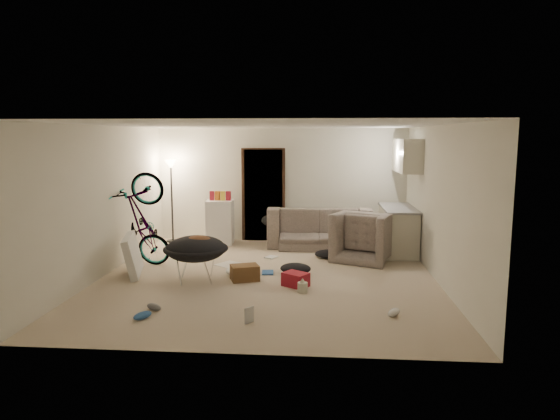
# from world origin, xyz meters

# --- Properties ---
(floor) EXTENTS (5.50, 6.00, 0.02)m
(floor) POSITION_xyz_m (0.00, 0.00, -0.01)
(floor) COLOR beige
(floor) RESTS_ON ground
(ceiling) EXTENTS (5.50, 6.00, 0.02)m
(ceiling) POSITION_xyz_m (0.00, 0.00, 2.51)
(ceiling) COLOR white
(ceiling) RESTS_ON wall_back
(wall_back) EXTENTS (5.50, 0.02, 2.50)m
(wall_back) POSITION_xyz_m (0.00, 3.01, 1.25)
(wall_back) COLOR silver
(wall_back) RESTS_ON floor
(wall_front) EXTENTS (5.50, 0.02, 2.50)m
(wall_front) POSITION_xyz_m (0.00, -3.01, 1.25)
(wall_front) COLOR silver
(wall_front) RESTS_ON floor
(wall_left) EXTENTS (0.02, 6.00, 2.50)m
(wall_left) POSITION_xyz_m (-2.76, 0.00, 1.25)
(wall_left) COLOR silver
(wall_left) RESTS_ON floor
(wall_right) EXTENTS (0.02, 6.00, 2.50)m
(wall_right) POSITION_xyz_m (2.76, 0.00, 1.25)
(wall_right) COLOR silver
(wall_right) RESTS_ON floor
(doorway) EXTENTS (0.85, 0.10, 2.04)m
(doorway) POSITION_xyz_m (-0.40, 2.97, 1.02)
(doorway) COLOR black
(doorway) RESTS_ON floor
(door_trim) EXTENTS (0.97, 0.04, 2.10)m
(door_trim) POSITION_xyz_m (-0.40, 2.94, 1.02)
(door_trim) COLOR #311D11
(door_trim) RESTS_ON floor
(floor_lamp) EXTENTS (0.28, 0.28, 1.81)m
(floor_lamp) POSITION_xyz_m (-2.40, 2.65, 1.31)
(floor_lamp) COLOR black
(floor_lamp) RESTS_ON floor
(kitchen_counter) EXTENTS (0.60, 1.50, 0.88)m
(kitchen_counter) POSITION_xyz_m (2.43, 2.00, 0.44)
(kitchen_counter) COLOR beige
(kitchen_counter) RESTS_ON floor
(counter_top) EXTENTS (0.64, 1.54, 0.04)m
(counter_top) POSITION_xyz_m (2.43, 2.00, 0.90)
(counter_top) COLOR gray
(counter_top) RESTS_ON kitchen_counter
(kitchen_uppers) EXTENTS (0.38, 1.40, 0.65)m
(kitchen_uppers) POSITION_xyz_m (2.56, 2.00, 1.95)
(kitchen_uppers) COLOR beige
(kitchen_uppers) RESTS_ON wall_right
(sofa) EXTENTS (2.18, 0.91, 0.63)m
(sofa) POSITION_xyz_m (0.84, 2.45, 0.32)
(sofa) COLOR #363E36
(sofa) RESTS_ON floor
(armchair) EXTENTS (1.32, 1.25, 0.68)m
(armchair) POSITION_xyz_m (1.76, 1.41, 0.34)
(armchair) COLOR #363E36
(armchair) RESTS_ON floor
(bicycle) EXTENTS (1.78, 0.86, 1.00)m
(bicycle) POSITION_xyz_m (-2.30, 0.51, 0.46)
(bicycle) COLOR black
(bicycle) RESTS_ON floor
(book_asset) EXTENTS (0.26, 0.25, 0.02)m
(book_asset) POSITION_xyz_m (-0.07, -2.16, 0.01)
(book_asset) COLOR maroon
(book_asset) RESTS_ON floor
(mini_fridge) EXTENTS (0.59, 0.59, 0.95)m
(mini_fridge) POSITION_xyz_m (-1.31, 2.55, 0.48)
(mini_fridge) COLOR white
(mini_fridge) RESTS_ON floor
(snack_box_0) EXTENTS (0.11, 0.08, 0.30)m
(snack_box_0) POSITION_xyz_m (-1.48, 2.55, 1.00)
(snack_box_0) COLOR maroon
(snack_box_0) RESTS_ON mini_fridge
(snack_box_1) EXTENTS (0.12, 0.09, 0.30)m
(snack_box_1) POSITION_xyz_m (-1.36, 2.55, 1.00)
(snack_box_1) COLOR #C06218
(snack_box_1) RESTS_ON mini_fridge
(snack_box_2) EXTENTS (0.11, 0.08, 0.30)m
(snack_box_2) POSITION_xyz_m (-1.24, 2.55, 1.00)
(snack_box_2) COLOR gold
(snack_box_2) RESTS_ON mini_fridge
(snack_box_3) EXTENTS (0.11, 0.08, 0.30)m
(snack_box_3) POSITION_xyz_m (-1.12, 2.55, 1.00)
(snack_box_3) COLOR maroon
(snack_box_3) RESTS_ON mini_fridge
(saucer_chair) EXTENTS (1.04, 1.04, 0.74)m
(saucer_chair) POSITION_xyz_m (-1.13, -0.33, 0.44)
(saucer_chair) COLOR silver
(saucer_chair) RESTS_ON floor
(hoodie) EXTENTS (0.55, 0.48, 0.22)m
(hoodie) POSITION_xyz_m (-1.08, -0.36, 0.64)
(hoodie) COLOR #58331E
(hoodie) RESTS_ON saucer_chair
(sofa_drape) EXTENTS (0.64, 0.56, 0.28)m
(sofa_drape) POSITION_xyz_m (-0.11, 2.45, 0.54)
(sofa_drape) COLOR black
(sofa_drape) RESTS_ON sofa
(tv_box) EXTENTS (0.51, 1.05, 0.68)m
(tv_box) POSITION_xyz_m (-2.30, -0.02, 0.34)
(tv_box) COLOR silver
(tv_box) RESTS_ON floor
(drink_case_a) EXTENTS (0.52, 0.45, 0.25)m
(drink_case_a) POSITION_xyz_m (-0.36, -0.23, 0.13)
(drink_case_a) COLOR brown
(drink_case_a) RESTS_ON floor
(drink_case_b) EXTENTS (0.46, 0.44, 0.22)m
(drink_case_b) POSITION_xyz_m (0.49, -0.49, 0.11)
(drink_case_b) COLOR maroon
(drink_case_b) RESTS_ON floor
(juicer) EXTENTS (0.15, 0.15, 0.22)m
(juicer) POSITION_xyz_m (0.60, -0.79, 0.09)
(juicer) COLOR beige
(juicer) RESTS_ON floor
(newspaper) EXTENTS (0.70, 0.67, 0.01)m
(newspaper) POSITION_xyz_m (-0.72, 0.70, 0.00)
(newspaper) COLOR silver
(newspaper) RESTS_ON floor
(book_blue) EXTENTS (0.22, 0.28, 0.03)m
(book_blue) POSITION_xyz_m (-0.03, 0.22, 0.01)
(book_blue) COLOR #2C5AA0
(book_blue) RESTS_ON floor
(book_white) EXTENTS (0.27, 0.29, 0.02)m
(book_white) POSITION_xyz_m (-0.08, 1.33, 0.01)
(book_white) COLOR silver
(book_white) RESTS_ON floor
(shoe_2) EXTENTS (0.25, 0.28, 0.10)m
(shoe_2) POSITION_xyz_m (-1.40, -2.07, 0.05)
(shoe_2) COLOR #2C5AA0
(shoe_2) RESTS_ON floor
(shoe_3) EXTENTS (0.27, 0.22, 0.09)m
(shoe_3) POSITION_xyz_m (-1.37, -1.74, 0.05)
(shoe_3) COLOR slate
(shoe_3) RESTS_ON floor
(shoe_4) EXTENTS (0.24, 0.28, 0.10)m
(shoe_4) POSITION_xyz_m (1.83, -1.70, 0.05)
(shoe_4) COLOR white
(shoe_4) RESTS_ON floor
(clothes_lump_a) EXTENTS (0.60, 0.54, 0.17)m
(clothes_lump_a) POSITION_xyz_m (0.45, 0.25, 0.09)
(clothes_lump_a) COLOR black
(clothes_lump_a) RESTS_ON floor
(clothes_lump_b) EXTENTS (0.55, 0.50, 0.15)m
(clothes_lump_b) POSITION_xyz_m (1.01, 1.41, 0.07)
(clothes_lump_b) COLOR black
(clothes_lump_b) RESTS_ON floor
(clothes_lump_c) EXTENTS (0.61, 0.60, 0.14)m
(clothes_lump_c) POSITION_xyz_m (-0.51, 0.04, 0.07)
(clothes_lump_c) COLOR silver
(clothes_lump_c) RESTS_ON floor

